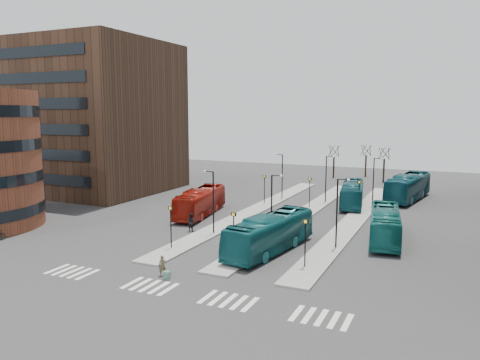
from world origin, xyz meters
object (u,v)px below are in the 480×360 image
at_px(commuter_b, 246,237).
at_px(teal_bus_b, 352,194).
at_px(commuter_c, 260,240).
at_px(traveller, 162,266).
at_px(teal_bus_c, 385,224).
at_px(red_bus, 200,202).
at_px(teal_bus_a, 270,233).
at_px(commuter_a, 191,222).
at_px(suitcase, 167,275).
at_px(teal_bus_d, 408,187).

bearing_deg(commuter_b, teal_bus_b, -22.57).
bearing_deg(commuter_c, traveller, 19.58).
distance_m(teal_bus_c, commuter_b, 13.09).
bearing_deg(commuter_c, teal_bus_c, 169.98).
height_order(red_bus, teal_bus_a, teal_bus_a).
height_order(teal_bus_b, commuter_a, teal_bus_b).
distance_m(red_bus, commuter_c, 14.91).
xyz_separation_m(teal_bus_c, commuter_a, (-18.09, -4.48, -0.60)).
height_order(teal_bus_b, traveller, teal_bus_b).
distance_m(suitcase, commuter_b, 10.12).
bearing_deg(teal_bus_a, commuter_b, 175.33).
bearing_deg(commuter_a, red_bus, -56.55).
height_order(red_bus, commuter_b, red_bus).
xyz_separation_m(suitcase, teal_bus_c, (12.74, 17.04, 1.22)).
relative_size(commuter_a, commuter_b, 1.13).
relative_size(teal_bus_d, traveller, 8.34).
bearing_deg(teal_bus_c, commuter_c, -150.26).
bearing_deg(teal_bus_b, traveller, -112.14).
height_order(red_bus, teal_bus_b, red_bus).
height_order(teal_bus_d, commuter_a, teal_bus_d).
distance_m(traveller, commuter_b, 9.80).
xyz_separation_m(teal_bus_c, commuter_b, (-10.99, -7.09, -0.71)).
relative_size(red_bus, teal_bus_b, 1.02).
xyz_separation_m(teal_bus_d, traveller, (-13.52, -38.70, -1.01)).
bearing_deg(teal_bus_a, commuter_c, 172.02).
bearing_deg(teal_bus_d, traveller, -99.59).
bearing_deg(teal_bus_a, teal_bus_d, 82.35).
bearing_deg(traveller, commuter_c, 38.22).
bearing_deg(teal_bus_d, suitcase, -98.50).
height_order(red_bus, teal_bus_d, teal_bus_d).
distance_m(teal_bus_b, teal_bus_d, 9.28).
bearing_deg(traveller, teal_bus_b, 47.80).
height_order(suitcase, traveller, traveller).
height_order(teal_bus_a, commuter_c, teal_bus_a).
height_order(suitcase, teal_bus_a, teal_bus_a).
relative_size(traveller, commuter_a, 0.84).
bearing_deg(suitcase, commuter_a, 94.12).
xyz_separation_m(teal_bus_d, commuter_c, (-9.65, -29.47, -1.02)).
bearing_deg(traveller, teal_bus_c, 22.02).
height_order(teal_bus_c, commuter_c, teal_bus_c).
xyz_separation_m(teal_bus_b, commuter_c, (-3.55, -22.48, -0.76)).
height_order(commuter_a, commuter_c, commuter_a).
relative_size(red_bus, commuter_c, 7.42).
height_order(teal_bus_a, commuter_a, teal_bus_a).
distance_m(commuter_a, commuter_b, 7.56).
xyz_separation_m(red_bus, commuter_a, (2.76, -6.81, -0.63)).
height_order(teal_bus_b, teal_bus_c, teal_bus_c).
height_order(teal_bus_a, commuter_b, teal_bus_a).
bearing_deg(commuter_a, suitcase, 124.45).
relative_size(teal_bus_c, teal_bus_d, 0.86).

